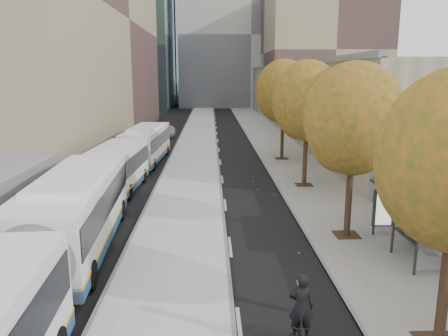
{
  "coord_description": "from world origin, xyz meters",
  "views": [
    {
      "loc": [
        -2.44,
        -5.21,
        7.11
      ],
      "look_at": [
        -1.77,
        16.13,
        2.5
      ],
      "focal_mm": 35.0,
      "sensor_mm": 36.0,
      "label": 1
    }
  ],
  "objects_px": {
    "bus_shelter": "(418,202)",
    "distant_car": "(168,131)",
    "bus_far": "(136,152)",
    "cyclist": "(300,325)",
    "bus_near": "(44,251)"
  },
  "relations": [
    {
      "from": "bus_shelter",
      "to": "cyclist",
      "type": "bearing_deg",
      "value": -133.35
    },
    {
      "from": "bus_shelter",
      "to": "distant_car",
      "type": "distance_m",
      "value": 36.56
    },
    {
      "from": "bus_far",
      "to": "distant_car",
      "type": "height_order",
      "value": "bus_far"
    },
    {
      "from": "cyclist",
      "to": "distant_car",
      "type": "relative_size",
      "value": 0.59
    },
    {
      "from": "bus_shelter",
      "to": "cyclist",
      "type": "distance_m",
      "value": 8.66
    },
    {
      "from": "bus_near",
      "to": "distant_car",
      "type": "bearing_deg",
      "value": 86.23
    },
    {
      "from": "cyclist",
      "to": "bus_near",
      "type": "bearing_deg",
      "value": 167.21
    },
    {
      "from": "distant_car",
      "to": "cyclist",
      "type": "bearing_deg",
      "value": -79.39
    },
    {
      "from": "bus_far",
      "to": "distant_car",
      "type": "bearing_deg",
      "value": 91.44
    },
    {
      "from": "bus_near",
      "to": "cyclist",
      "type": "height_order",
      "value": "bus_near"
    },
    {
      "from": "bus_near",
      "to": "distant_car",
      "type": "distance_m",
      "value": 37.35
    },
    {
      "from": "bus_shelter",
      "to": "bus_near",
      "type": "height_order",
      "value": "bus_near"
    },
    {
      "from": "bus_near",
      "to": "bus_far",
      "type": "bearing_deg",
      "value": 87.34
    },
    {
      "from": "bus_far",
      "to": "distant_car",
      "type": "distance_m",
      "value": 18.72
    },
    {
      "from": "bus_shelter",
      "to": "distant_car",
      "type": "bearing_deg",
      "value": 110.89
    }
  ]
}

